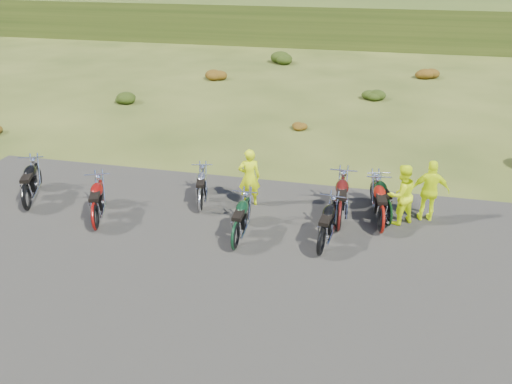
% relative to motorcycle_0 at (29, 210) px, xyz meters
% --- Properties ---
extents(ground, '(300.00, 300.00, 0.00)m').
position_rel_motorcycle_0_xyz_m(ground, '(6.74, -0.53, 0.00)').
color(ground, '#2E3D14').
rests_on(ground, ground).
extents(gravel_pad, '(20.00, 12.00, 0.04)m').
position_rel_motorcycle_0_xyz_m(gravel_pad, '(6.74, -2.53, 0.00)').
color(gravel_pad, black).
rests_on(gravel_pad, ground).
extents(hill_slope, '(300.00, 45.97, 9.37)m').
position_rel_motorcycle_0_xyz_m(hill_slope, '(6.74, 49.47, 0.00)').
color(hill_slope, '#2F4316').
rests_on(hill_slope, ground).
extents(shrub_1, '(1.03, 1.03, 0.61)m').
position_rel_motorcycle_0_xyz_m(shrub_1, '(-2.36, 10.77, 0.31)').
color(shrub_1, '#22320C').
rests_on(shrub_1, ground).
extents(shrub_2, '(1.30, 1.30, 0.77)m').
position_rel_motorcycle_0_xyz_m(shrub_2, '(0.54, 16.07, 0.38)').
color(shrub_2, '#6F350D').
rests_on(shrub_2, ground).
extents(shrub_3, '(1.56, 1.56, 0.92)m').
position_rel_motorcycle_0_xyz_m(shrub_3, '(3.44, 21.37, 0.46)').
color(shrub_3, '#22320C').
rests_on(shrub_3, ground).
extents(shrub_4, '(0.77, 0.77, 0.45)m').
position_rel_motorcycle_0_xyz_m(shrub_4, '(6.34, 8.67, 0.23)').
color(shrub_4, '#6F350D').
rests_on(shrub_4, ground).
extents(shrub_5, '(1.03, 1.03, 0.61)m').
position_rel_motorcycle_0_xyz_m(shrub_5, '(9.24, 13.97, 0.31)').
color(shrub_5, '#22320C').
rests_on(shrub_5, ground).
extents(shrub_6, '(1.30, 1.30, 0.77)m').
position_rel_motorcycle_0_xyz_m(shrub_6, '(12.14, 19.27, 0.38)').
color(shrub_6, '#6F350D').
rests_on(shrub_6, ground).
extents(motorcycle_0, '(1.53, 2.29, 1.14)m').
position_rel_motorcycle_0_xyz_m(motorcycle_0, '(0.00, 0.00, 0.00)').
color(motorcycle_0, black).
rests_on(motorcycle_0, ground).
extents(motorcycle_1, '(1.42, 2.20, 1.09)m').
position_rel_motorcycle_0_xyz_m(motorcycle_1, '(2.41, -0.56, 0.00)').
color(motorcycle_1, maroon).
rests_on(motorcycle_1, ground).
extents(motorcycle_2, '(0.73, 2.02, 1.05)m').
position_rel_motorcycle_0_xyz_m(motorcycle_2, '(6.21, -0.67, 0.00)').
color(motorcycle_2, black).
rests_on(motorcycle_2, ground).
extents(motorcycle_3, '(1.07, 1.99, 0.99)m').
position_rel_motorcycle_0_xyz_m(motorcycle_3, '(4.75, 1.01, 0.00)').
color(motorcycle_3, '#A6A6AA').
rests_on(motorcycle_3, ground).
extents(motorcycle_4, '(0.82, 2.31, 1.20)m').
position_rel_motorcycle_0_xyz_m(motorcycle_4, '(8.60, 0.79, 0.00)').
color(motorcycle_4, '#440D0B').
rests_on(motorcycle_4, ground).
extents(motorcycle_5, '(0.90, 2.10, 1.07)m').
position_rel_motorcycle_0_xyz_m(motorcycle_5, '(8.27, -0.46, 0.00)').
color(motorcycle_5, black).
rests_on(motorcycle_5, ground).
extents(motorcycle_6, '(0.93, 2.14, 1.09)m').
position_rel_motorcycle_0_xyz_m(motorcycle_6, '(9.67, 0.93, 0.00)').
color(motorcycle_6, maroon).
rests_on(motorcycle_6, ground).
extents(motorcycle_7, '(1.18, 2.11, 1.05)m').
position_rel_motorcycle_0_xyz_m(motorcycle_7, '(9.82, 1.37, 0.00)').
color(motorcycle_7, black).
rests_on(motorcycle_7, ground).
extents(person_middle, '(0.71, 0.57, 1.69)m').
position_rel_motorcycle_0_xyz_m(person_middle, '(5.99, 1.71, 0.84)').
color(person_middle, '#CEE50C').
rests_on(person_middle, ground).
extents(person_right_a, '(1.02, 0.98, 1.66)m').
position_rel_motorcycle_0_xyz_m(person_right_a, '(10.11, 1.57, 0.83)').
color(person_right_a, '#CEE50C').
rests_on(person_right_a, ground).
extents(person_right_b, '(1.03, 0.50, 1.71)m').
position_rel_motorcycle_0_xyz_m(person_right_b, '(10.86, 1.91, 0.85)').
color(person_right_b, '#CEE50C').
rests_on(person_right_b, ground).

